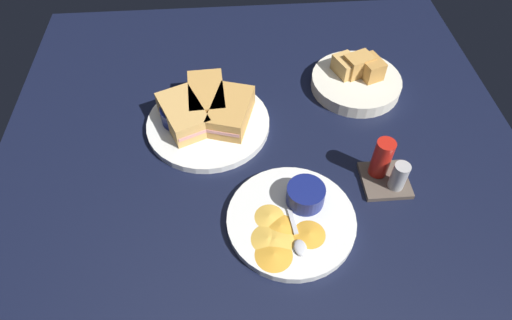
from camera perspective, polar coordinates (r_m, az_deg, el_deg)
ground_plane at (r=90.90cm, az=0.64°, el=1.06°), size 110.00×110.00×3.00cm
plate_sandwich_main at (r=93.92cm, az=-6.36°, el=4.83°), size 26.56×26.56×1.60cm
sandwich_half_near at (r=91.58cm, az=-3.36°, el=6.46°), size 14.73×11.09×4.80cm
sandwich_half_far at (r=95.36cm, az=-6.59°, el=8.34°), size 13.60×8.25×4.80cm
sandwich_half_extra at (r=92.05cm, az=-9.68°, el=5.98°), size 14.94×12.07×4.80cm
ramekin_dark_sauce at (r=93.08cm, az=-10.16°, el=6.16°), size 8.00×8.00×3.72cm
spoon_by_dark_ramekin at (r=92.23cm, az=-6.56°, el=4.77°), size 4.82×9.76×0.80cm
plate_chips_companion at (r=78.54cm, az=4.70°, el=-8.01°), size 23.42×23.42×1.60cm
ramekin_light_gravy at (r=78.48cm, az=6.62°, el=-4.59°), size 7.03×7.03×3.73cm
spoon_by_gravy_ramekin at (r=75.20cm, az=5.68°, el=-10.70°), size 9.96×2.60×0.80cm
plantain_chip_scatter at (r=75.49cm, az=3.07°, el=-10.09°), size 15.24×15.09×0.60cm
bread_basket_rear at (r=104.58cm, az=13.22°, el=10.42°), size 20.81×20.81×7.77cm
condiment_caddy at (r=85.40cm, az=17.00°, el=-1.21°), size 9.00×9.00×9.50cm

